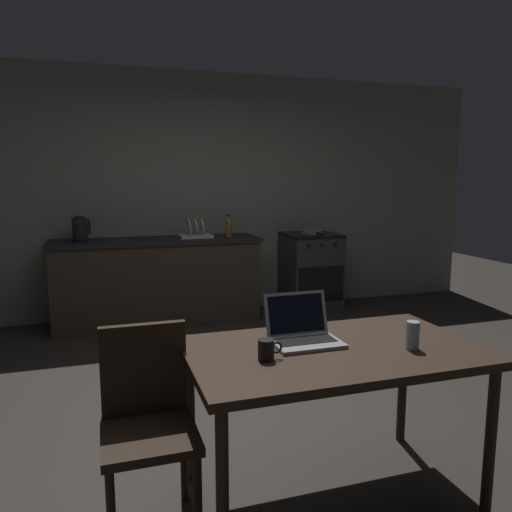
% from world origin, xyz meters
% --- Properties ---
extents(ground_plane, '(12.00, 12.00, 0.00)m').
position_xyz_m(ground_plane, '(0.00, 0.00, 0.00)').
color(ground_plane, '#2D2823').
extents(back_wall, '(6.40, 0.10, 2.69)m').
position_xyz_m(back_wall, '(0.30, 2.61, 1.34)').
color(back_wall, gray).
rests_on(back_wall, ground_plane).
extents(kitchen_counter, '(2.16, 0.64, 0.90)m').
position_xyz_m(kitchen_counter, '(-0.51, 2.26, 0.45)').
color(kitchen_counter, '#382D23').
rests_on(kitchen_counter, ground_plane).
extents(stove_oven, '(0.60, 0.62, 0.90)m').
position_xyz_m(stove_oven, '(1.26, 2.26, 0.45)').
color(stove_oven, '#2D2D30').
rests_on(stove_oven, ground_plane).
extents(dining_table, '(1.36, 0.80, 0.74)m').
position_xyz_m(dining_table, '(-0.07, -0.98, 0.67)').
color(dining_table, '#332319').
rests_on(dining_table, ground_plane).
extents(chair, '(0.40, 0.40, 0.88)m').
position_xyz_m(chair, '(-0.92, -0.89, 0.50)').
color(chair, '#2D2116').
rests_on(chair, ground_plane).
extents(laptop, '(0.32, 0.28, 0.22)m').
position_xyz_m(laptop, '(-0.17, -0.86, 0.79)').
color(laptop, '#99999E').
rests_on(laptop, dining_table).
extents(electric_kettle, '(0.18, 0.16, 0.26)m').
position_xyz_m(electric_kettle, '(-1.26, 2.26, 1.02)').
color(electric_kettle, black).
rests_on(electric_kettle, kitchen_counter).
extents(bottle, '(0.07, 0.07, 0.24)m').
position_xyz_m(bottle, '(0.27, 2.21, 1.01)').
color(bottle, '#8C601E').
rests_on(bottle, kitchen_counter).
extents(frying_pan, '(0.27, 0.44, 0.05)m').
position_xyz_m(frying_pan, '(1.27, 2.23, 0.92)').
color(frying_pan, gray).
rests_on(frying_pan, stove_oven).
extents(coffee_mug, '(0.11, 0.07, 0.09)m').
position_xyz_m(coffee_mug, '(-0.41, -1.03, 0.79)').
color(coffee_mug, black).
rests_on(coffee_mug, dining_table).
extents(drinking_glass, '(0.06, 0.06, 0.13)m').
position_xyz_m(drinking_glass, '(0.27, -1.11, 0.81)').
color(drinking_glass, '#99B7C6').
rests_on(drinking_glass, dining_table).
extents(dish_rack, '(0.34, 0.26, 0.21)m').
position_xyz_m(dish_rack, '(-0.09, 2.26, 0.94)').
color(dish_rack, silver).
rests_on(dish_rack, kitchen_counter).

